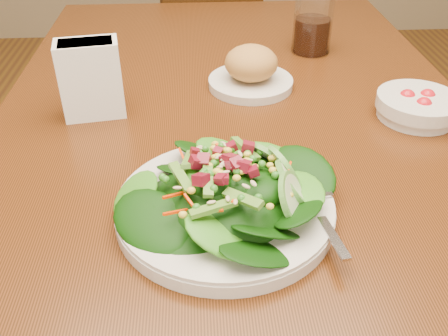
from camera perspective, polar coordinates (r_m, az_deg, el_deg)
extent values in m
cube|color=#5B2B0F|center=(0.93, 1.63, 4.84)|extent=(0.90, 1.40, 0.04)
cylinder|color=#3E220C|center=(1.70, -13.70, 4.20)|extent=(0.07, 0.07, 0.71)
cylinder|color=#3E220C|center=(1.73, 12.63, 5.01)|extent=(0.07, 0.07, 0.71)
cube|color=#3E220C|center=(2.06, -3.06, 12.06)|extent=(0.49, 0.49, 0.04)
cylinder|color=#3E220C|center=(2.34, -0.46, 9.46)|extent=(0.04, 0.04, 0.38)
cylinder|color=#3E220C|center=(2.25, -8.39, 7.95)|extent=(0.04, 0.04, 0.38)
cylinder|color=#3E220C|center=(2.07, 3.06, 5.79)|extent=(0.04, 0.04, 0.38)
cylinder|color=#3E220C|center=(1.96, -5.75, 3.94)|extent=(0.04, 0.04, 0.38)
cube|color=#3E220C|center=(1.81, -1.19, 16.69)|extent=(0.36, 0.15, 0.42)
cylinder|color=silver|center=(0.69, 0.10, -4.69)|extent=(0.30, 0.30, 0.02)
ellipsoid|color=black|center=(0.67, 0.10, -2.57)|extent=(0.20, 0.20, 0.04)
cube|color=silver|center=(0.67, 11.17, -4.92)|extent=(0.05, 0.18, 0.01)
cylinder|color=silver|center=(1.03, 3.05, 9.70)|extent=(0.17, 0.17, 0.02)
ellipsoid|color=#B77B33|center=(1.01, 3.13, 11.92)|extent=(0.11, 0.11, 0.07)
cylinder|color=silver|center=(0.97, 21.23, 6.55)|extent=(0.15, 0.15, 0.04)
sphere|color=red|center=(0.98, 22.18, 7.48)|extent=(0.03, 0.03, 0.03)
sphere|color=red|center=(0.97, 20.17, 7.54)|extent=(0.03, 0.03, 0.03)
sphere|color=red|center=(0.95, 21.82, 6.60)|extent=(0.03, 0.03, 0.03)
cylinder|color=silver|center=(1.19, 10.17, 16.47)|extent=(0.09, 0.09, 0.16)
cylinder|color=black|center=(1.21, 9.98, 14.72)|extent=(0.08, 0.08, 0.08)
cube|color=white|center=(0.93, -14.95, 9.76)|extent=(0.12, 0.08, 0.14)
cube|color=white|center=(0.92, -15.05, 10.36)|extent=(0.10, 0.06, 0.12)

